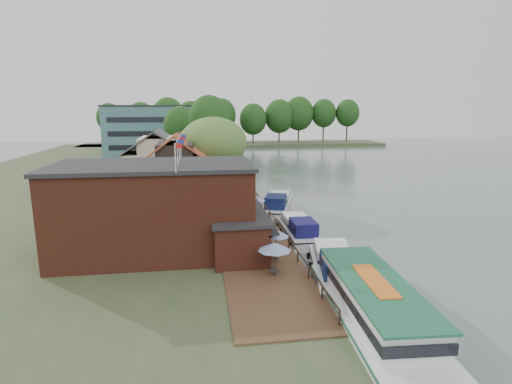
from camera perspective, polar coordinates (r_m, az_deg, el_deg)
name	(u,v)px	position (r m, az deg, el deg)	size (l,w,h in m)	color
ground	(341,250)	(36.99, 12.08, -8.07)	(260.00, 260.00, 0.00)	#566462
land_bank	(91,183)	(70.78, -22.49, 1.22)	(50.00, 140.00, 1.00)	#384728
quay_deck	(241,213)	(44.25, -2.19, -3.07)	(6.00, 50.00, 0.10)	#47301E
quay_rail	(264,208)	(44.97, 1.16, -2.23)	(0.20, 49.00, 1.00)	black
pub	(181,208)	(32.51, -10.72, -2.22)	(20.00, 11.00, 7.30)	maroon
hotel_block	(159,130)	(103.10, -13.72, 8.57)	(25.40, 12.40, 12.30)	#38666B
cottage_a	(177,172)	(47.15, -11.26, 2.85)	(8.60, 7.60, 8.50)	black
cottage_b	(158,161)	(57.25, -13.79, 4.29)	(9.60, 8.60, 8.50)	beige
cottage_c	(189,154)	(65.94, -9.59, 5.42)	(7.60, 7.60, 8.50)	black
willow	(214,158)	(51.94, -6.06, 4.89)	(8.60, 8.60, 10.43)	#476B2D
umbrella_0	(274,259)	(27.80, 2.64, -9.57)	(2.32, 2.32, 2.38)	navy
umbrella_1	(276,244)	(30.68, 2.88, -7.48)	(1.98, 1.98, 2.38)	navy
umbrella_2	(252,231)	(33.78, -0.51, -5.63)	(2.18, 2.18, 2.38)	navy
umbrella_3	(254,220)	(37.18, -0.24, -3.99)	(2.01, 2.01, 2.38)	navy
umbrella_4	(246,212)	(40.00, -1.46, -2.86)	(2.20, 2.20, 2.38)	navy
umbrella_5	(255,207)	(42.05, -0.16, -2.12)	(2.25, 2.25, 2.38)	navy
umbrella_6	(244,201)	(44.45, -1.80, -1.36)	(2.33, 2.33, 2.38)	#1C319A
cruiser_0	(334,264)	(30.16, 11.15, -10.08)	(3.40, 10.51, 2.57)	white
cruiser_1	(299,227)	(39.03, 6.10, -5.00)	(3.13, 9.68, 2.34)	silver
cruiser_2	(278,202)	(48.47, 3.09, -1.51)	(3.34, 10.32, 2.52)	silver
tour_boat	(378,313)	(23.39, 17.07, -16.22)	(4.20, 14.92, 3.26)	silver
swan	(399,323)	(25.81, 19.81, -17.15)	(0.44, 0.44, 0.44)	white
bank_tree_0	(210,134)	(73.75, -6.64, 8.25)	(7.37, 7.37, 13.84)	#143811
bank_tree_1	(181,136)	(83.88, -10.65, 7.91)	(6.90, 6.90, 11.96)	#143811
bank_tree_2	(201,132)	(91.60, -7.83, 8.43)	(7.76, 7.76, 12.32)	#143811
bank_tree_3	(192,126)	(112.24, -9.19, 9.30)	(8.98, 8.98, 13.52)	#143811
bank_tree_4	(206,124)	(119.26, -7.22, 9.68)	(8.27, 8.27, 14.28)	#143811
bank_tree_5	(180,128)	(127.31, -10.87, 9.01)	(7.76, 7.76, 11.24)	#143811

